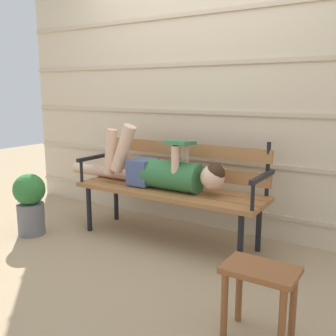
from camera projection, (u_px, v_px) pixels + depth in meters
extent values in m
plane|color=tan|center=(165.00, 242.00, 3.27)|extent=(12.00, 12.00, 0.00)
cube|color=beige|center=(199.00, 88.00, 3.50)|extent=(4.21, 0.06, 2.56)
cube|color=#C1AD8E|center=(195.00, 202.00, 3.68)|extent=(4.21, 0.02, 0.04)
cube|color=#C1AD8E|center=(196.00, 158.00, 3.59)|extent=(4.21, 0.02, 0.04)
cube|color=#C1AD8E|center=(197.00, 112.00, 3.51)|extent=(4.21, 0.02, 0.04)
cube|color=#C1AD8E|center=(197.00, 64.00, 3.43)|extent=(4.21, 0.02, 0.04)
cube|color=#C1AD8E|center=(198.00, 13.00, 3.34)|extent=(4.21, 0.02, 0.04)
cube|color=#9E6638|center=(157.00, 196.00, 3.09)|extent=(1.66, 0.15, 0.04)
cube|color=#9E6638|center=(168.00, 191.00, 3.23)|extent=(1.66, 0.15, 0.04)
cube|color=#9E6638|center=(178.00, 187.00, 3.36)|extent=(1.66, 0.15, 0.04)
cube|color=#9E6638|center=(183.00, 171.00, 3.40)|extent=(1.59, 0.05, 0.11)
cube|color=#9E6638|center=(183.00, 149.00, 3.36)|extent=(1.59, 0.05, 0.11)
cylinder|color=black|center=(116.00, 153.00, 3.78)|extent=(0.03, 0.03, 0.42)
cylinder|color=black|center=(268.00, 169.00, 2.98)|extent=(0.03, 0.03, 0.42)
cylinder|color=black|center=(89.00, 209.00, 3.50)|extent=(0.04, 0.04, 0.42)
cylinder|color=black|center=(240.00, 242.00, 2.73)|extent=(0.04, 0.04, 0.42)
cylinder|color=black|center=(116.00, 199.00, 3.81)|extent=(0.04, 0.04, 0.42)
cylinder|color=black|center=(259.00, 226.00, 3.05)|extent=(0.04, 0.04, 0.42)
cube|color=black|center=(96.00, 157.00, 3.61)|extent=(0.04, 0.46, 0.03)
cylinder|color=black|center=(81.00, 171.00, 3.47)|extent=(0.03, 0.03, 0.20)
cube|color=black|center=(263.00, 177.00, 2.76)|extent=(0.04, 0.46, 0.03)
cylinder|color=black|center=(253.00, 196.00, 2.63)|extent=(0.03, 0.03, 0.20)
cylinder|color=#33703D|center=(173.00, 176.00, 3.18)|extent=(0.49, 0.24, 0.24)
cube|color=#475684|center=(143.00, 172.00, 3.34)|extent=(0.20, 0.23, 0.22)
sphere|color=beige|center=(212.00, 177.00, 2.98)|extent=(0.19, 0.19, 0.19)
sphere|color=#382314|center=(215.00, 173.00, 2.96)|extent=(0.16, 0.16, 0.16)
cylinder|color=beige|center=(123.00, 149.00, 3.33)|extent=(0.27, 0.11, 0.44)
cylinder|color=beige|center=(110.00, 152.00, 3.42)|extent=(0.15, 0.09, 0.41)
cylinder|color=beige|center=(106.00, 172.00, 3.65)|extent=(0.79, 0.10, 0.10)
cylinder|color=beige|center=(175.00, 162.00, 3.05)|extent=(0.06, 0.06, 0.26)
cylinder|color=beige|center=(185.00, 159.00, 3.18)|extent=(0.06, 0.06, 0.26)
cube|color=#337A4C|center=(180.00, 143.00, 3.09)|extent=(0.20, 0.27, 0.05)
cube|color=brown|center=(261.00, 270.00, 1.92)|extent=(0.37, 0.24, 0.03)
cylinder|color=brown|center=(224.00, 307.00, 1.95)|extent=(0.04, 0.04, 0.36)
cylinder|color=brown|center=(282.00, 325.00, 1.80)|extent=(0.04, 0.04, 0.36)
cylinder|color=brown|center=(239.00, 290.00, 2.11)|extent=(0.04, 0.04, 0.36)
cylinder|color=brown|center=(293.00, 306.00, 1.96)|extent=(0.04, 0.04, 0.36)
cylinder|color=slate|center=(31.00, 219.00, 3.43)|extent=(0.23, 0.23, 0.28)
sphere|color=#2D7033|center=(29.00, 189.00, 3.37)|extent=(0.28, 0.28, 0.28)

